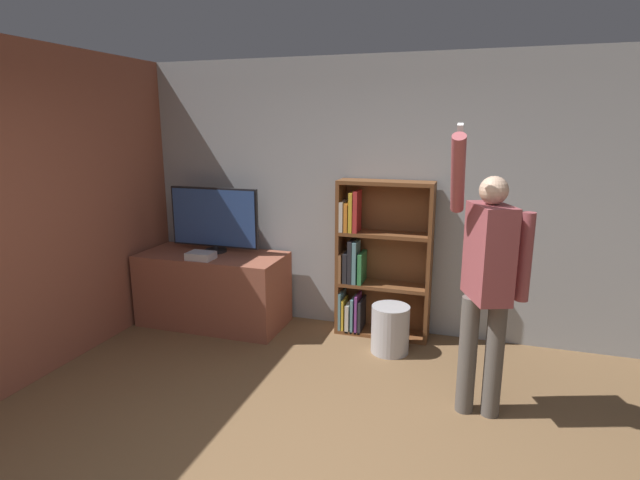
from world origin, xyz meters
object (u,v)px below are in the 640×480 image
(television, at_px, (214,219))
(game_console, at_px, (201,256))
(person, at_px, (487,276))
(bookshelf, at_px, (374,262))
(waste_bin, at_px, (390,329))

(television, xyz_separation_m, game_console, (0.00, -0.30, -0.31))
(television, relative_size, person, 0.47)
(game_console, bearing_deg, person, -14.95)
(television, xyz_separation_m, person, (2.67, -1.02, -0.06))
(game_console, relative_size, person, 0.12)
(bookshelf, bearing_deg, game_console, -163.88)
(person, relative_size, waste_bin, 4.65)
(person, bearing_deg, television, -131.61)
(game_console, relative_size, bookshelf, 0.17)
(television, bearing_deg, game_console, -89.16)
(bookshelf, relative_size, waste_bin, 3.47)
(person, xyz_separation_m, waste_bin, (-0.78, 0.80, -0.82))
(waste_bin, bearing_deg, television, 173.60)
(game_console, height_order, bookshelf, bookshelf)
(game_console, distance_m, waste_bin, 1.97)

